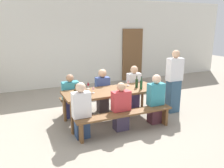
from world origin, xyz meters
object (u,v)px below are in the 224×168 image
at_px(seated_guest_near_0, 82,112).
at_px(wine_bottle_0, 137,83).
at_px(wine_glass_0, 128,81).
at_px(bench_near, 126,116).
at_px(wine_bottle_2, 76,93).
at_px(seated_guest_far_1, 103,91).
at_px(wooden_door, 132,55).
at_px(standing_host, 174,83).
at_px(wine_glass_2, 88,84).
at_px(seated_guest_near_1, 121,108).
at_px(seated_guest_far_0, 71,97).
at_px(tasting_table, 112,93).
at_px(wine_bottle_1, 141,85).
at_px(wine_glass_1, 93,88).
at_px(seated_guest_far_2, 134,88).
at_px(bench_far, 101,97).
at_px(seated_guest_near_2, 155,100).

bearing_deg(seated_guest_near_0, wine_bottle_0, -71.09).
bearing_deg(wine_glass_0, bench_near, -120.33).
bearing_deg(wine_bottle_2, seated_guest_far_1, 42.20).
distance_m(wine_bottle_0, seated_guest_near_0, 1.69).
relative_size(wooden_door, wine_bottle_0, 7.09).
xyz_separation_m(wooden_door, seated_guest_far_1, (-2.47, -2.91, -0.49)).
relative_size(wooden_door, standing_host, 1.28).
bearing_deg(wine_glass_2, seated_guest_near_1, -63.96).
distance_m(wine_glass_2, seated_guest_far_0, 0.58).
xyz_separation_m(tasting_table, wine_bottle_1, (0.67, -0.21, 0.19)).
bearing_deg(wine_bottle_0, tasting_table, 176.97).
bearing_deg(seated_guest_far_1, standing_host, 66.62).
distance_m(wine_glass_1, standing_host, 2.17).
relative_size(bench_near, wine_bottle_0, 7.43).
distance_m(seated_guest_far_0, standing_host, 2.67).
bearing_deg(wine_glass_2, seated_guest_near_0, -115.88).
relative_size(bench_near, seated_guest_far_0, 2.01).
bearing_deg(wooden_door, seated_guest_near_1, -121.58).
height_order(wooden_door, seated_guest_near_1, wooden_door).
xyz_separation_m(tasting_table, wine_glass_1, (-0.48, -0.03, 0.19)).
height_order(wooden_door, wine_glass_1, wooden_door).
height_order(seated_guest_far_2, standing_host, standing_host).
height_order(tasting_table, seated_guest_far_1, seated_guest_far_1).
xyz_separation_m(wine_glass_0, seated_guest_near_0, (-1.47, -0.78, -0.30)).
xyz_separation_m(wooden_door, bench_far, (-2.45, -2.76, -0.69)).
relative_size(wine_glass_0, wine_glass_1, 0.94).
bearing_deg(seated_guest_far_2, seated_guest_near_0, -58.05).
distance_m(wine_bottle_1, standing_host, 1.02).
bearing_deg(seated_guest_far_1, wine_glass_2, -62.93).
bearing_deg(seated_guest_far_2, seated_guest_near_2, -3.06).
distance_m(tasting_table, wine_bottle_1, 0.73).
distance_m(seated_guest_near_0, seated_guest_far_1, 1.46).
xyz_separation_m(wine_bottle_0, standing_host, (1.04, -0.13, -0.07)).
distance_m(wine_glass_0, seated_guest_far_1, 0.73).
bearing_deg(seated_guest_far_1, wine_glass_0, 57.35).
height_order(wine_glass_1, seated_guest_far_2, seated_guest_far_2).
bearing_deg(seated_guest_near_0, bench_near, -99.23).
bearing_deg(seated_guest_far_1, wine_bottle_0, 47.70).
xyz_separation_m(wine_bottle_2, seated_guest_far_1, (0.93, 0.84, -0.30)).
bearing_deg(wooden_door, wine_glass_2, -133.02).
relative_size(bench_far, seated_guest_far_1, 1.90).
distance_m(seated_guest_far_0, seated_guest_far_1, 0.85).
bearing_deg(seated_guest_near_1, bench_far, -1.68).
xyz_separation_m(wine_bottle_2, seated_guest_near_0, (0.03, -0.30, -0.30)).
distance_m(wine_glass_1, seated_guest_far_1, 0.82).
bearing_deg(wine_bottle_0, bench_near, -133.29).
height_order(wine_bottle_2, seated_guest_far_0, seated_guest_far_0).
height_order(tasting_table, wine_glass_0, wine_glass_0).
height_order(tasting_table, standing_host, standing_host).
xyz_separation_m(tasting_table, seated_guest_far_0, (-0.87, 0.57, -0.17)).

